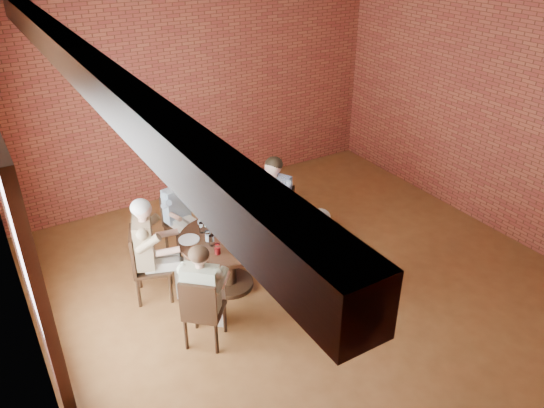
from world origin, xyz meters
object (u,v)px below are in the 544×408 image
smartphone (263,232)px  diner_a (272,205)px  chair_b (177,221)px  diner_b (179,214)px  diner_d (203,295)px  diner_e (314,260)px  chair_e (321,273)px  chair_c (144,262)px  chair_d (202,310)px  chair_a (275,213)px  diner_c (150,250)px  dining_table (228,252)px

smartphone → diner_a: bearing=59.7°
chair_b → diner_b: 0.15m
diner_d → diner_a: bearing=-100.5°
diner_e → chair_e: bearing=90.0°
chair_c → chair_d: (0.24, -1.17, -0.02)m
chair_d → diner_d: size_ratio=0.71×
chair_a → smartphone: size_ratio=7.47×
diner_a → diner_c: (-1.84, -0.17, -0.01)m
chair_d → chair_e: size_ratio=0.96×
diner_b → smartphone: size_ratio=9.29×
diner_d → diner_e: size_ratio=0.95×
chair_a → smartphone: bearing=-69.2°
diner_d → smartphone: diner_d is taller
chair_d → smartphone: 1.40m
diner_e → diner_a: bearing=-138.4°
diner_b → diner_c: (-0.68, -0.75, 0.08)m
chair_b → chair_e: size_ratio=0.92×
chair_a → chair_d: size_ratio=1.07×
diner_a → chair_c: size_ratio=1.46×
dining_table → chair_e: size_ratio=1.29×
chair_b → chair_d: chair_d is taller
dining_table → chair_b: (-0.23, 1.14, -0.05)m
chair_a → diner_a: size_ratio=0.69×
chair_e → diner_e: size_ratio=0.70×
dining_table → chair_b: size_ratio=1.41×
chair_c → smartphone: chair_c is taller
chair_a → diner_e: size_ratio=0.72×
dining_table → diner_e: diner_e is taller
chair_d → smartphone: size_ratio=6.99×
chair_c → smartphone: 1.52m
dining_table → diner_e: size_ratio=0.90×
diner_b → smartphone: (0.66, -1.20, 0.15)m
chair_c → diner_d: diner_d is taller
diner_b → smartphone: bearing=-72.7°
dining_table → diner_d: 1.04m
diner_a → diner_e: bearing=-37.2°
dining_table → chair_e: 1.22m
dining_table → diner_c: bearing=160.6°
diner_a → chair_d: diner_a is taller
chair_a → diner_a: 0.20m
chair_c → smartphone: bearing=-88.9°
diner_c → smartphone: size_ratio=10.53×
diner_b → diner_d: 1.90m
chair_b → diner_b: diner_b is taller
chair_b → chair_e: 2.31m
chair_d → chair_b: bearing=-62.6°
diner_b → diner_d: diner_d is taller
diner_c → dining_table: bearing=-90.0°
dining_table → smartphone: size_ratio=9.40×
chair_d → smartphone: (1.18, 0.70, 0.25)m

